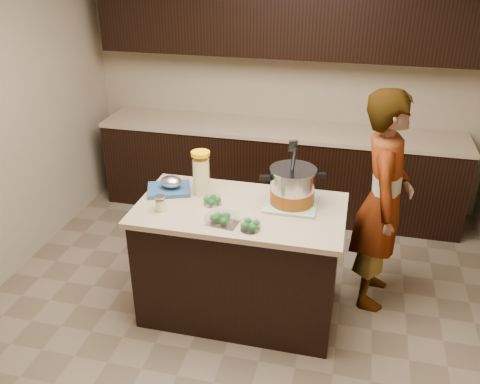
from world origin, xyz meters
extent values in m
plane|color=brown|center=(0.00, 0.00, 0.00)|extent=(4.00, 4.00, 0.00)
cube|color=tan|center=(0.00, 2.00, 1.35)|extent=(4.00, 0.04, 2.70)
cube|color=tan|center=(0.00, -2.00, 1.35)|extent=(4.00, 0.04, 2.70)
cube|color=black|center=(0.00, 1.70, 0.43)|extent=(3.60, 0.60, 0.86)
cube|color=tan|center=(0.00, 1.70, 0.88)|extent=(3.60, 0.63, 0.04)
cube|color=black|center=(0.00, 1.82, 1.95)|extent=(3.60, 0.35, 0.75)
cube|color=black|center=(0.00, 0.00, 0.43)|extent=(1.40, 0.75, 0.86)
cube|color=tan|center=(0.00, 0.00, 0.88)|extent=(1.46, 0.81, 0.04)
cube|color=#5D8B64|center=(0.34, 0.13, 0.91)|extent=(0.36, 0.36, 0.02)
cylinder|color=#B7B7BC|center=(0.34, 0.13, 1.04)|extent=(0.39, 0.39, 0.24)
cylinder|color=brown|center=(0.34, 0.13, 0.97)|extent=(0.39, 0.39, 0.10)
cylinder|color=#B7B7BC|center=(0.34, 0.13, 1.17)|extent=(0.41, 0.41, 0.02)
cube|color=black|center=(0.16, 0.06, 1.12)|extent=(0.08, 0.06, 0.03)
cube|color=black|center=(0.52, 0.19, 1.12)|extent=(0.08, 0.06, 0.03)
cylinder|color=black|center=(0.34, 0.09, 1.24)|extent=(0.07, 0.13, 0.30)
cylinder|color=#E3D78A|center=(-0.32, 0.14, 1.04)|extent=(0.15, 0.15, 0.27)
cylinder|color=white|center=(-0.32, 0.14, 1.05)|extent=(0.17, 0.17, 0.30)
cylinder|color=#FEA805|center=(-0.32, 0.14, 1.22)|extent=(0.17, 0.17, 0.02)
cylinder|color=#E3D78A|center=(-0.52, -0.18, 0.94)|extent=(0.08, 0.08, 0.08)
cylinder|color=white|center=(-0.52, -0.18, 0.95)|extent=(0.09, 0.09, 0.10)
cylinder|color=silver|center=(-0.52, -0.18, 1.01)|extent=(0.09, 0.09, 0.02)
cylinder|color=silver|center=(-0.20, 0.00, 0.93)|extent=(0.15, 0.15, 0.06)
cylinder|color=silver|center=(0.13, -0.28, 0.93)|extent=(0.17, 0.17, 0.06)
cube|color=silver|center=(-0.06, -0.24, 0.94)|extent=(0.22, 0.17, 0.07)
cube|color=navy|center=(-0.57, 0.12, 0.92)|extent=(0.38, 0.34, 0.03)
ellipsoid|color=silver|center=(-0.55, 0.12, 0.97)|extent=(0.16, 0.13, 0.09)
imported|color=gray|center=(0.98, 0.42, 0.85)|extent=(0.44, 0.64, 1.70)
camera|label=1|loc=(0.72, -3.03, 2.59)|focal=38.00mm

